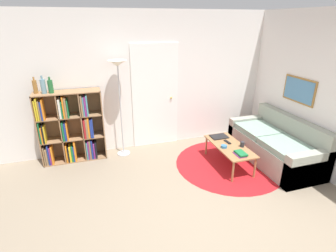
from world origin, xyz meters
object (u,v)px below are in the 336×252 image
Objects in this scene: couch at (276,146)px; laptop at (219,137)px; coffee_table at (229,147)px; bookshelf at (70,128)px; bottle_middle at (43,86)px; bottle_right at (50,86)px; bottle_left at (35,87)px; floor_lamp at (118,74)px; cup at (242,144)px; bowl at (224,146)px.

couch reaches higher than laptop.
bookshelf is at bearing 157.89° from coffee_table.
bottle_middle is (-0.31, -0.03, 0.79)m from bookshelf.
bottle_right reaches higher than coffee_table.
couch is at bearing -16.54° from bottle_left.
floor_lamp is 19.51× the size of cup.
cup is at bearing -22.78° from bookshelf.
bottle_right is (0.24, -0.06, -0.00)m from bottle_left.
bottle_left is 0.25m from bottle_right.
laptop is at bearing -12.87° from bottle_middle.
bookshelf is 0.81m from bottle_right.
bottle_right is (-3.74, 1.13, 1.12)m from couch.
bookshelf is 2.70m from laptop.
bottle_right is at bearing 166.66° from laptop.
bottle_left is (-2.92, 1.14, 0.99)m from bowl.
bookshelf is 2.84m from coffee_table.
floor_lamp reaches higher than bowl.
floor_lamp is at bearing 146.56° from bowl.
couch is 1.04m from laptop.
floor_lamp is (0.90, -0.07, 0.92)m from bookshelf.
bowl reaches higher than coffee_table.
bowl is at bearing 168.66° from cup.
floor_lamp is 1.23m from bottle_middle.
bookshelf is 1.29m from floor_lamp.
laptop is at bearing 111.53° from cup.
bowl is 0.39× the size of bottle_right.
bowl reaches higher than laptop.
couch is at bearing 1.36° from cup.
bowl is at bearing -21.92° from bottle_right.
coffee_table is 10.04× the size of bowl.
cup is (0.18, -0.11, 0.08)m from coffee_table.
bowl is (-1.05, 0.05, 0.13)m from couch.
coffee_table is 0.37m from laptop.
bottle_left is at bearing 176.59° from bookshelf.
bottle_middle reaches higher than bookshelf.
coffee_table is at bearing -22.11° from bookshelf.
bottle_middle reaches higher than laptop.
laptop is 3.16m from bottle_middle.
floor_lamp is 1.68× the size of coffee_table.
bottle_middle reaches higher than couch.
cup reaches higher than laptop.
bottle_right is at bearing 159.88° from coffee_table.
cup is at bearing -20.21° from bottle_middle.
coffee_table is at bearing -19.44° from bottle_middle.
couch is 4.16m from bottle_middle.
bottle_middle is at bearing 160.56° from coffee_table.
floor_lamp is at bearing 157.57° from couch.
couch reaches higher than coffee_table.
bowl is 3.29m from bottle_left.
bottle_middle is (0.13, -0.06, 0.01)m from bottle_left.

